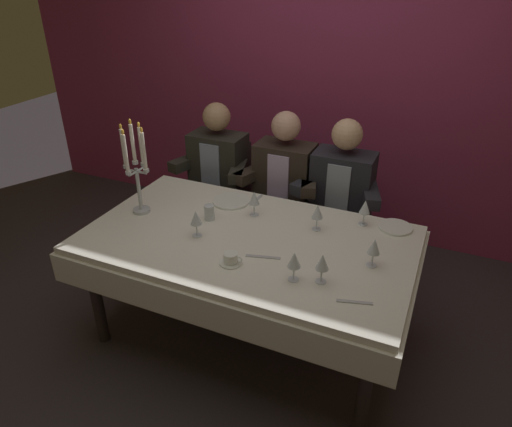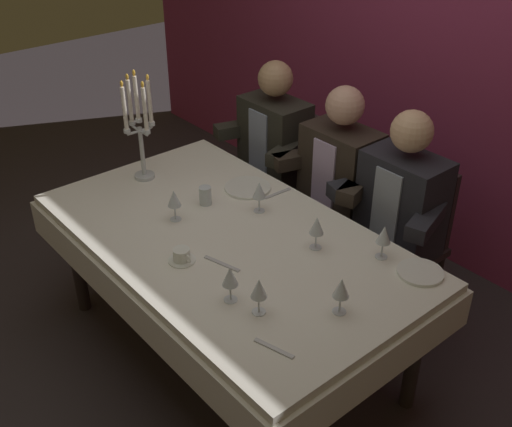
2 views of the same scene
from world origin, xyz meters
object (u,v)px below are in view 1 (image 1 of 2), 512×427
Objects in this scene: wine_glass_0 at (254,198)px; wine_glass_5 at (365,208)px; wine_glass_1 at (196,219)px; wine_glass_3 at (322,263)px; coffee_cup_0 at (231,259)px; water_tumbler_0 at (209,212)px; seated_diner_2 at (342,188)px; wine_glass_4 at (374,247)px; wine_glass_6 at (294,261)px; seated_diner_0 at (219,166)px; wine_glass_2 at (317,212)px; dinner_plate_1 at (395,227)px; dinner_plate_0 at (231,201)px; dining_table at (248,254)px; candelabra at (136,169)px; seated_diner_1 at (285,178)px.

wine_glass_0 is 1.00× the size of wine_glass_5.
wine_glass_1 is at bearing -118.93° from wine_glass_0.
wine_glass_3 is 0.49m from coffee_cup_0.
water_tumbler_0 is 0.50m from coffee_cup_0.
wine_glass_1 is at bearing 170.24° from wine_glass_3.
wine_glass_5 is 0.54m from seated_diner_2.
wine_glass_4 is 1.00× the size of wine_glass_6.
coffee_cup_0 is at bearing -78.87° from wine_glass_0.
wine_glass_6 is 0.13× the size of seated_diner_0.
wine_glass_2 is at bearing -1.79° from wine_glass_0.
dinner_plate_0 is at bearing -175.04° from dinner_plate_1.
wine_glass_3 is (0.52, -0.25, 0.24)m from dining_table.
water_tumbler_0 is at bearing -128.78° from seated_diner_2.
seated_diner_2 is at bearing 39.06° from candelabra.
water_tumbler_0 is (-0.65, -0.15, -0.07)m from wine_glass_2.
coffee_cup_0 is (-0.31, -0.53, -0.09)m from wine_glass_2.
seated_diner_0 is (-0.37, 0.53, -0.01)m from dinner_plate_0.
dining_table is 0.76m from wine_glass_4.
candelabra reaches higher than seated_diner_1.
wine_glass_0 is (-0.07, 0.26, 0.24)m from dining_table.
dinner_plate_0 is 0.26m from wine_glass_0.
wine_glass_2 is 0.79m from seated_diner_1.
wine_glass_5 is at bearing -61.74° from seated_diner_2.
candelabra reaches higher than dinner_plate_0.
wine_glass_1 reaches higher than water_tumbler_0.
wine_glass_4 reaches higher than dining_table.
wine_glass_6 is 0.13× the size of seated_diner_1.
wine_glass_4 is (0.79, -0.25, 0.00)m from wine_glass_0.
candelabra reaches higher than coffee_cup_0.
seated_diner_1 is (-0.11, 0.89, 0.11)m from dining_table.
wine_glass_0 is at bearing 61.07° from wine_glass_1.
wine_glass_2 is 0.13× the size of seated_diner_2.
seated_diner_0 is (-0.66, 0.89, 0.11)m from dining_table.
dining_table is 0.95m from seated_diner_2.
wine_glass_2 is 0.45m from wine_glass_4.
wine_glass_2 is (0.63, -0.11, 0.11)m from dinner_plate_0.
wine_glass_1 and wine_glass_3 have the same top height.
wine_glass_5 is at bearing 31.56° from wine_glass_1.
seated_diner_2 is (0.61, 1.00, -0.12)m from wine_glass_1.
dining_table is 11.83× the size of wine_glass_5.
wine_glass_0 reaches higher than dinner_plate_0.
dinner_plate_1 is 1.22× the size of wine_glass_6.
seated_diner_1 is at bearing 96.79° from coffee_cup_0.
wine_glass_0 is 1.24× the size of coffee_cup_0.
candelabra reaches higher than dinner_plate_1.
coffee_cup_0 reaches higher than dinner_plate_0.
wine_glass_3 and wine_glass_4 have the same top height.
coffee_cup_0 is at bearing -59.30° from seated_diner_0.
candelabra is at bearing -159.63° from wine_glass_0.
wine_glass_2 and wine_glass_6 have the same top height.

